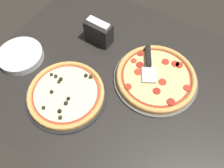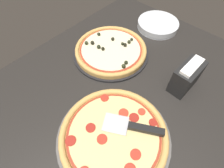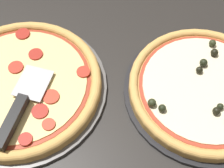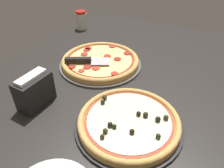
% 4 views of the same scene
% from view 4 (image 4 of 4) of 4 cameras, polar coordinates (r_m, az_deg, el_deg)
% --- Properties ---
extents(ground_plane, '(1.42, 1.00, 0.04)m').
position_cam_4_polar(ground_plane, '(0.98, -0.48, 1.72)').
color(ground_plane, black).
extents(pizza_pan_front, '(0.38, 0.38, 0.01)m').
position_cam_4_polar(pizza_pan_front, '(1.04, -3.03, 5.25)').
color(pizza_pan_front, '#565451').
rests_on(pizza_pan_front, ground_plane).
extents(pizza_front, '(0.36, 0.36, 0.03)m').
position_cam_4_polar(pizza_front, '(1.03, -3.06, 6.14)').
color(pizza_front, tan).
rests_on(pizza_front, pizza_pan_front).
extents(pizza_pan_back, '(0.35, 0.35, 0.01)m').
position_cam_4_polar(pizza_pan_back, '(0.73, 4.36, -10.67)').
color(pizza_pan_back, black).
rests_on(pizza_pan_back, ground_plane).
extents(pizza_back, '(0.33, 0.33, 0.04)m').
position_cam_4_polar(pizza_back, '(0.72, 4.43, -9.62)').
color(pizza_back, tan).
rests_on(pizza_back, pizza_pan_back).
extents(serving_spatula, '(0.14, 0.20, 0.02)m').
position_cam_4_polar(serving_spatula, '(1.00, -7.71, 6.21)').
color(serving_spatula, '#B7B7BC').
rests_on(serving_spatula, pizza_front).
extents(parmesan_shaker, '(0.07, 0.07, 0.11)m').
position_cam_4_polar(parmesan_shaker, '(1.44, -8.00, 16.21)').
color(parmesan_shaker, silver).
rests_on(parmesan_shaker, ground_plane).
extents(napkin_holder, '(0.14, 0.07, 0.13)m').
position_cam_4_polar(napkin_holder, '(0.82, -19.59, -1.68)').
color(napkin_holder, black).
rests_on(napkin_holder, ground_plane).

